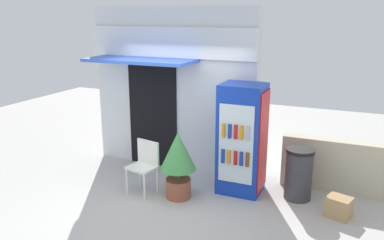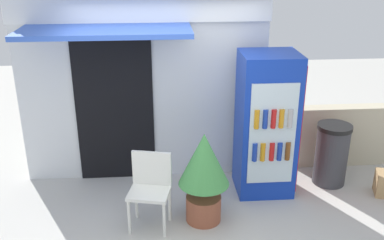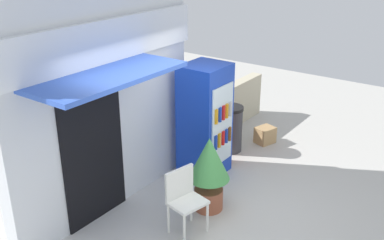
% 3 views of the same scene
% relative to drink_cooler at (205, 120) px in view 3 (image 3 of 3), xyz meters
% --- Properties ---
extents(ground, '(16.00, 16.00, 0.00)m').
position_rel_drink_cooler_xyz_m(ground, '(-1.30, -0.94, -0.96)').
color(ground, beige).
extents(storefront_building, '(3.39, 1.13, 3.19)m').
position_rel_drink_cooler_xyz_m(storefront_building, '(-1.64, 0.60, 0.69)').
color(storefront_building, silver).
rests_on(storefront_building, ground).
extents(drink_cooler, '(0.75, 0.72, 1.92)m').
position_rel_drink_cooler_xyz_m(drink_cooler, '(0.00, 0.00, 0.00)').
color(drink_cooler, '#1438B2').
rests_on(drink_cooler, ground).
extents(plastic_chair, '(0.54, 0.48, 0.92)m').
position_rel_drink_cooler_xyz_m(plastic_chair, '(-1.54, -0.70, -0.42)').
color(plastic_chair, white).
rests_on(plastic_chair, ground).
extents(potted_plant_near_shop, '(0.61, 0.61, 1.16)m').
position_rel_drink_cooler_xyz_m(potted_plant_near_shop, '(-0.90, -0.68, -0.26)').
color(potted_plant_near_shop, '#995138').
rests_on(potted_plant_near_shop, ground).
extents(trash_bin, '(0.47, 0.47, 0.88)m').
position_rel_drink_cooler_xyz_m(trash_bin, '(0.98, 0.09, -0.51)').
color(trash_bin, '#38383D').
rests_on(trash_bin, ground).
extents(stone_boundary_wall, '(2.45, 0.23, 0.93)m').
position_rel_drink_cooler_xyz_m(stone_boundary_wall, '(1.82, 0.66, -0.49)').
color(stone_boundary_wall, beige).
rests_on(stone_boundary_wall, ground).
extents(cardboard_box, '(0.43, 0.38, 0.32)m').
position_rel_drink_cooler_xyz_m(cardboard_box, '(1.66, -0.30, -0.80)').
color(cardboard_box, tan).
rests_on(cardboard_box, ground).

